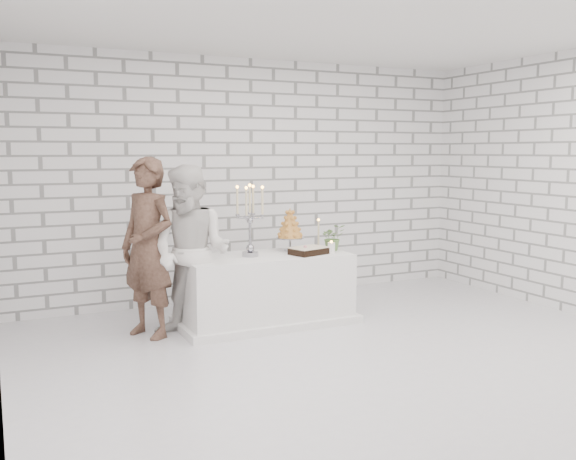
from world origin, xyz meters
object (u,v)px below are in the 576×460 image
object	(u,v)px
croquembouche	(290,229)
candelabra	(250,220)
cake_table	(266,289)
groom	(148,248)
bride	(192,252)

from	to	relation	value
croquembouche	candelabra	bearing A→B (deg)	-163.97
candelabra	croquembouche	size ratio (longest dim) A/B	1.59
cake_table	groom	size ratio (longest dim) A/B	0.99
cake_table	croquembouche	distance (m)	0.73
cake_table	bride	distance (m)	1.02
bride	croquembouche	distance (m)	1.29
candelabra	croquembouche	bearing A→B (deg)	16.03
groom	croquembouche	size ratio (longest dim) A/B	3.73
bride	groom	bearing A→B (deg)	-168.13
groom	bride	size ratio (longest dim) A/B	1.04
cake_table	candelabra	world-z (taller)	candelabra
groom	bride	xyz separation A→B (m)	(0.38, -0.24, -0.04)
groom	cake_table	bearing A→B (deg)	56.24
groom	candelabra	xyz separation A→B (m)	(1.07, -0.07, 0.23)
cake_table	candelabra	distance (m)	0.78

